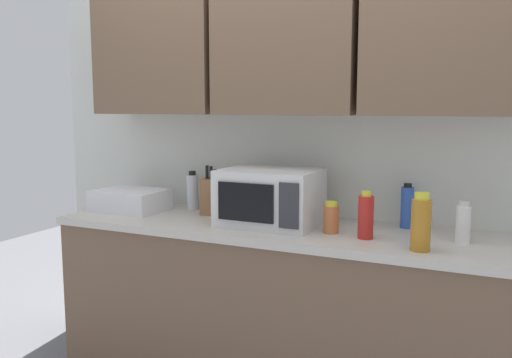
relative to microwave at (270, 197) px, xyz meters
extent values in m
cube|color=silver|center=(0.04, 0.33, 0.26)|extent=(3.19, 0.06, 2.60)
cube|color=brown|center=(-0.73, 0.15, 0.79)|extent=(0.73, 0.33, 0.75)
cube|color=brown|center=(0.04, 0.15, 0.79)|extent=(0.73, 0.33, 0.75)
cube|color=brown|center=(0.80, 0.15, 0.79)|extent=(0.73, 0.33, 0.75)
cube|color=brown|center=(0.04, 0.00, -0.61)|extent=(2.29, 0.60, 0.86)
cube|color=beige|center=(0.04, 0.00, -0.16)|extent=(2.32, 0.63, 0.04)
cube|color=silver|center=(0.00, 0.00, 0.00)|extent=(0.48, 0.36, 0.28)
cube|color=black|center=(-0.05, -0.18, 0.00)|extent=(0.29, 0.01, 0.18)
cube|color=#2D2D33|center=(0.17, -0.18, 0.00)|extent=(0.10, 0.01, 0.21)
cube|color=silver|center=(-0.87, 0.00, -0.08)|extent=(0.38, 0.30, 0.12)
cube|color=brown|center=(-0.39, 0.10, -0.04)|extent=(0.11, 0.13, 0.20)
cylinder|color=black|center=(-0.42, 0.09, 0.10)|extent=(0.02, 0.02, 0.07)
cylinder|color=black|center=(-0.39, 0.09, 0.09)|extent=(0.02, 0.02, 0.07)
cylinder|color=black|center=(-0.37, 0.09, 0.09)|extent=(0.02, 0.02, 0.05)
cylinder|color=red|center=(0.51, -0.09, -0.04)|extent=(0.07, 0.07, 0.19)
cylinder|color=yellow|center=(0.51, -0.09, 0.06)|extent=(0.04, 0.04, 0.02)
cylinder|color=#2D56B7|center=(0.64, 0.21, -0.04)|extent=(0.06, 0.06, 0.20)
cylinder|color=black|center=(0.64, 0.21, 0.07)|extent=(0.04, 0.04, 0.02)
cylinder|color=#BC6638|center=(0.33, -0.05, -0.08)|extent=(0.07, 0.07, 0.13)
cylinder|color=yellow|center=(0.33, -0.05, 0.00)|extent=(0.06, 0.06, 0.02)
cylinder|color=silver|center=(-0.57, 0.19, -0.04)|extent=(0.07, 0.07, 0.20)
cylinder|color=black|center=(-0.57, 0.19, 0.07)|extent=(0.04, 0.04, 0.02)
cylinder|color=#AD701E|center=(0.76, -0.20, -0.03)|extent=(0.08, 0.08, 0.21)
cylinder|color=yellow|center=(0.76, -0.20, 0.09)|extent=(0.06, 0.06, 0.03)
cylinder|color=white|center=(0.91, 0.01, -0.06)|extent=(0.06, 0.06, 0.16)
cylinder|color=silver|center=(0.91, 0.01, 0.03)|extent=(0.04, 0.04, 0.02)
camera|label=1|loc=(1.05, -2.44, 0.45)|focal=37.61mm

